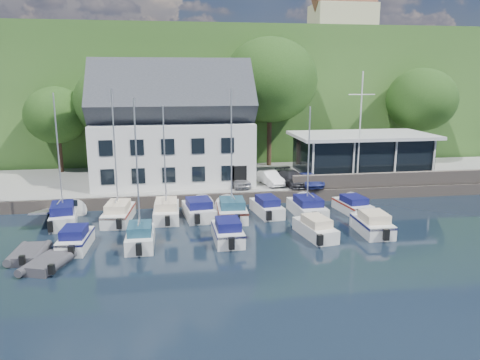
{
  "coord_description": "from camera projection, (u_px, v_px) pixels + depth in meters",
  "views": [
    {
      "loc": [
        -7.49,
        -26.39,
        10.63
      ],
      "look_at": [
        -1.98,
        9.0,
        2.55
      ],
      "focal_mm": 35.0,
      "sensor_mm": 36.0,
      "label": 1
    }
  ],
  "objects": [
    {
      "name": "ground",
      "position": [
        294.0,
        251.0,
        28.9
      ],
      "size": [
        180.0,
        180.0,
        0.0
      ],
      "primitive_type": "plane",
      "color": "black",
      "rests_on": "ground"
    },
    {
      "name": "quay",
      "position": [
        247.0,
        181.0,
        45.66
      ],
      "size": [
        60.0,
        13.0,
        1.0
      ],
      "primitive_type": "cube",
      "color": "gray",
      "rests_on": "ground"
    },
    {
      "name": "quay_face",
      "position": [
        260.0,
        198.0,
        39.39
      ],
      "size": [
        60.0,
        0.3,
        1.0
      ],
      "primitive_type": "cube",
      "color": "#6E6158",
      "rests_on": "ground"
    },
    {
      "name": "hillside",
      "position": [
        207.0,
        89.0,
        86.9
      ],
      "size": [
        160.0,
        75.0,
        16.0
      ],
      "primitive_type": "cube",
      "color": "#2E531F",
      "rests_on": "ground"
    },
    {
      "name": "field_patch",
      "position": [
        242.0,
        47.0,
        94.02
      ],
      "size": [
        50.0,
        30.0,
        0.3
      ],
      "primitive_type": "cube",
      "color": "#586432",
      "rests_on": "hillside"
    },
    {
      "name": "farmhouse",
      "position": [
        342.0,
        17.0,
        77.9
      ],
      "size": [
        10.4,
        7.0,
        8.2
      ],
      "primitive_type": null,
      "color": "beige",
      "rests_on": "hillside"
    },
    {
      "name": "harbor_building",
      "position": [
        173.0,
        134.0,
        42.58
      ],
      "size": [
        14.4,
        8.2,
        8.7
      ],
      "primitive_type": null,
      "color": "silver",
      "rests_on": "quay"
    },
    {
      "name": "club_pavilion",
      "position": [
        361.0,
        155.0,
        45.3
      ],
      "size": [
        13.2,
        7.2,
        4.1
      ],
      "primitive_type": null,
      "color": "black",
      "rests_on": "quay"
    },
    {
      "name": "seawall",
      "position": [
        392.0,
        179.0,
        41.34
      ],
      "size": [
        18.0,
        0.5,
        1.2
      ],
      "primitive_type": "cube",
      "color": "#6E6158",
      "rests_on": "quay"
    },
    {
      "name": "gangway",
      "position": [
        49.0,
        220.0,
        35.1
      ],
      "size": [
        1.2,
        6.0,
        1.4
      ],
      "primitive_type": null,
      "color": "silver",
      "rests_on": "ground"
    },
    {
      "name": "car_silver",
      "position": [
        238.0,
        179.0,
        41.11
      ],
      "size": [
        2.03,
        3.85,
        1.25
      ],
      "primitive_type": "imported",
      "rotation": [
        0.0,
        0.0,
        0.15
      ],
      "color": "#B2B2B7",
      "rests_on": "quay"
    },
    {
      "name": "car_white",
      "position": [
        270.0,
        178.0,
        41.81
      ],
      "size": [
        2.09,
        3.91,
        1.22
      ],
      "primitive_type": "imported",
      "rotation": [
        0.0,
        0.0,
        0.23
      ],
      "color": "silver",
      "rests_on": "quay"
    },
    {
      "name": "car_dgrey",
      "position": [
        292.0,
        178.0,
        41.6
      ],
      "size": [
        2.53,
        4.61,
        1.27
      ],
      "primitive_type": "imported",
      "rotation": [
        0.0,
        0.0,
        0.18
      ],
      "color": "#2A2A2F",
      "rests_on": "quay"
    },
    {
      "name": "car_blue",
      "position": [
        309.0,
        179.0,
        41.33
      ],
      "size": [
        1.72,
        3.63,
        1.2
      ],
      "primitive_type": "imported",
      "rotation": [
        0.0,
        0.0,
        0.1
      ],
      "color": "navy",
      "rests_on": "quay"
    },
    {
      "name": "flagpole",
      "position": [
        360.0,
        129.0,
        41.21
      ],
      "size": [
        2.39,
        0.2,
        9.94
      ],
      "primitive_type": null,
      "color": "silver",
      "rests_on": "quay"
    },
    {
      "name": "tree_0",
      "position": [
        58.0,
        130.0,
        46.54
      ],
      "size": [
        6.24,
        6.24,
        8.53
      ],
      "primitive_type": null,
      "color": "black",
      "rests_on": "quay"
    },
    {
      "name": "tree_1",
      "position": [
        114.0,
        120.0,
        46.63
      ],
      "size": [
        7.65,
        7.65,
        10.45
      ],
      "primitive_type": null,
      "color": "black",
      "rests_on": "quay"
    },
    {
      "name": "tree_2",
      "position": [
        205.0,
        120.0,
        48.41
      ],
      "size": [
        7.44,
        7.44,
        10.16
      ],
      "primitive_type": null,
      "color": "black",
      "rests_on": "quay"
    },
    {
      "name": "tree_3",
      "position": [
        270.0,
        102.0,
        49.54
      ],
      "size": [
        9.9,
        9.9,
        13.54
      ],
      "primitive_type": null,
      "color": "black",
      "rests_on": "quay"
    },
    {
      "name": "tree_5",
      "position": [
        420.0,
        116.0,
        51.45
      ],
      "size": [
        7.6,
        7.6,
        10.38
      ],
      "primitive_type": null,
      "color": "black",
      "rests_on": "quay"
    },
    {
      "name": "boat_r1_0",
      "position": [
        59.0,
        159.0,
        33.12
      ],
      "size": [
        2.88,
        6.77,
        9.56
      ],
      "primitive_type": null,
      "rotation": [
        0.0,
        0.0,
        0.15
      ],
      "color": "silver",
      "rests_on": "ground"
    },
    {
      "name": "boat_r1_1",
      "position": [
        115.0,
        160.0,
        33.68
      ],
      "size": [
        2.62,
        6.44,
        9.25
      ],
      "primitive_type": null,
      "rotation": [
        0.0,
        0.0,
        -0.11
      ],
      "color": "silver",
      "rests_on": "ground"
    },
    {
      "name": "boat_r1_2",
      "position": [
        165.0,
        159.0,
        34.39
      ],
      "size": [
        2.19,
        6.33,
        9.17
      ],
      "primitive_type": null,
      "rotation": [
        0.0,
        0.0,
        -0.03
      ],
      "color": "silver",
      "rests_on": "ground"
    },
    {
      "name": "boat_r1_3",
      "position": [
        199.0,
        208.0,
        35.45
      ],
      "size": [
        2.88,
        5.82,
        1.51
      ],
      "primitive_type": null,
      "rotation": [
        0.0,
        0.0,
        0.12
      ],
      "color": "silver",
      "rests_on": "ground"
    },
    {
      "name": "boat_r1_4",
      "position": [
        231.0,
        156.0,
        34.33
      ],
      "size": [
        2.57,
        5.88,
        9.6
      ],
      "primitive_type": null,
      "rotation": [
        0.0,
        0.0,
        -0.05
      ],
      "color": "silver",
      "rests_on": "ground"
    },
    {
      "name": "boat_r1_5",
      "position": [
        267.0,
        205.0,
        36.31
      ],
      "size": [
        2.5,
        5.81,
        1.45
      ],
      "primitive_type": null,
      "rotation": [
        0.0,
        0.0,
        0.13
      ],
      "color": "silver",
      "rests_on": "ground"
    },
    {
      "name": "boat_r1_6",
      "position": [
        309.0,
        157.0,
        35.3
      ],
      "size": [
        2.52,
        6.32,
        9.12
      ],
      "primitive_type": null,
      "rotation": [
        0.0,
        0.0,
        0.05
      ],
      "color": "silver",
      "rests_on": "ground"
    },
    {
      "name": "boat_r1_7",
      "position": [
        353.0,
        204.0,
        36.88
      ],
      "size": [
        2.6,
        5.6,
        1.36
      ],
      "primitive_type": null,
      "rotation": [
        0.0,
        0.0,
        0.13
      ],
      "color": "silver",
      "rests_on": "ground"
    },
    {
      "name": "boat_r2_0",
      "position": [
        75.0,
        237.0,
        29.13
      ],
      "size": [
        2.12,
        5.18,
        1.44
      ],
      "primitive_type": null,
      "rotation": [
        0.0,
        0.0,
        -0.06
      ],
      "color": "silver",
      "rests_on": "ground"
    },
    {
      "name": "boat_r2_1",
      "position": [
        137.0,
        174.0,
        28.64
      ],
      "size": [
        1.9,
        5.36,
        9.35
      ],
      "primitive_type": null,
      "rotation": [
        0.0,
        0.0,
        -0.01
      ],
      "color": "silver",
      "rests_on": "ground"
    },
    {
      "name": "boat_r2_2",
      "position": [
        228.0,
        230.0,
        30.37
      ],
      "size": [
        1.99,
        5.23,
        1.55
      ],
      "primitive_type": null,
      "rotation": [
        0.0,
        0.0,
        0.01
      ],
      "color": "silver",
      "rests_on": "ground"
    },
    {
      "name": "boat_r2_3",
      "position": [
        315.0,
        226.0,
        31.29
      ],
      "size": [
        2.64,
        5.88,
        1.43
      ],
      "primitive_type": null,
      "rotation": [
        0.0,
        0.0,
        0.17
      ],
      "color": "silver",
      "rests_on": "ground"
    },
    {
      "name": "boat_r2_4",
      "position": [
        372.0,
        222.0,
        31.97
      ],
      "size": [
        2.15,
        5.37,
        1.54
      ],
      "primitive_type": null,
      "rotation": [
        0.0,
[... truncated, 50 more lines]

